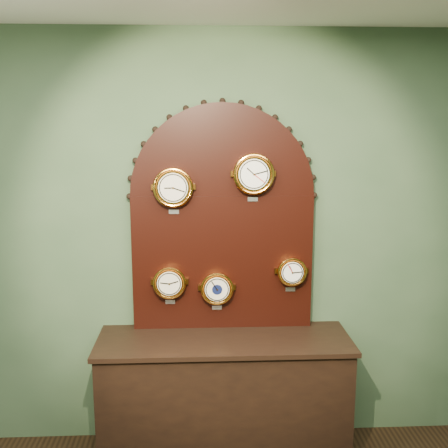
{
  "coord_description": "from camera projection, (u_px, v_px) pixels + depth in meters",
  "views": [
    {
      "loc": [
        -0.16,
        -1.01,
        2.2
      ],
      "look_at": [
        0.0,
        2.25,
        1.58
      ],
      "focal_mm": 42.84,
      "sensor_mm": 36.0,
      "label": 1
    }
  ],
  "objects": [
    {
      "name": "barometer",
      "position": [
        217.0,
        288.0,
        3.54
      ],
      "size": [
        0.22,
        0.08,
        0.27
      ],
      "color": "orange",
      "rests_on": "display_board"
    },
    {
      "name": "display_board",
      "position": [
        223.0,
        211.0,
        3.51
      ],
      "size": [
        1.26,
        0.06,
        1.53
      ],
      "color": "black",
      "rests_on": "shop_counter"
    },
    {
      "name": "tide_clock",
      "position": [
        292.0,
        271.0,
        3.54
      ],
      "size": [
        0.19,
        0.08,
        0.25
      ],
      "color": "orange",
      "rests_on": "display_board"
    },
    {
      "name": "wall_back",
      "position": [
        222.0,
        243.0,
        3.6
      ],
      "size": [
        4.0,
        0.0,
        4.0
      ],
      "primitive_type": "plane",
      "rotation": [
        1.57,
        0.0,
        0.0
      ],
      "color": "#3C553A",
      "rests_on": "ground"
    },
    {
      "name": "roman_clock",
      "position": [
        173.0,
        187.0,
        3.4
      ],
      "size": [
        0.26,
        0.08,
        0.31
      ],
      "color": "orange",
      "rests_on": "display_board"
    },
    {
      "name": "shop_counter",
      "position": [
        224.0,
        400.0,
        3.53
      ],
      "size": [
        1.6,
        0.5,
        0.8
      ],
      "primitive_type": "cube",
      "color": "black",
      "rests_on": "ground_plane"
    },
    {
      "name": "hygrometer",
      "position": [
        170.0,
        282.0,
        3.52
      ],
      "size": [
        0.22,
        0.08,
        0.27
      ],
      "color": "orange",
      "rests_on": "display_board"
    },
    {
      "name": "arabic_clock",
      "position": [
        254.0,
        174.0,
        3.41
      ],
      "size": [
        0.26,
        0.08,
        0.31
      ],
      "color": "orange",
      "rests_on": "display_board"
    }
  ]
}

